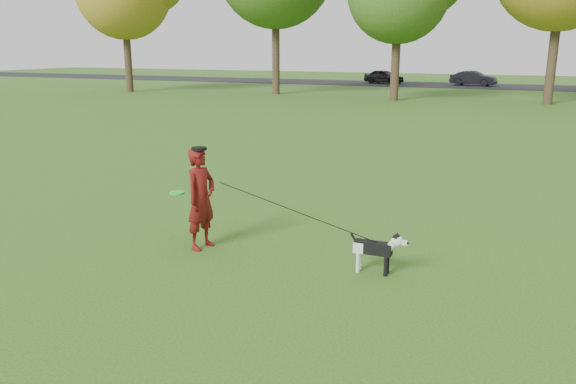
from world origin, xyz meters
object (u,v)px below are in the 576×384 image
at_px(dog, 378,247).
at_px(man, 201,199).
at_px(car_mid, 473,78).
at_px(car_left, 384,77).

bearing_deg(dog, man, -179.14).
height_order(man, car_mid, man).
bearing_deg(car_left, man, -153.05).
height_order(man, dog, man).
bearing_deg(car_mid, dog, -165.51).
bearing_deg(man, car_mid, 8.14).
bearing_deg(man, car_left, 18.27).
relative_size(man, car_mid, 0.45).
bearing_deg(car_mid, car_left, 101.16).
xyz_separation_m(man, dog, (2.69, 0.04, -0.40)).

